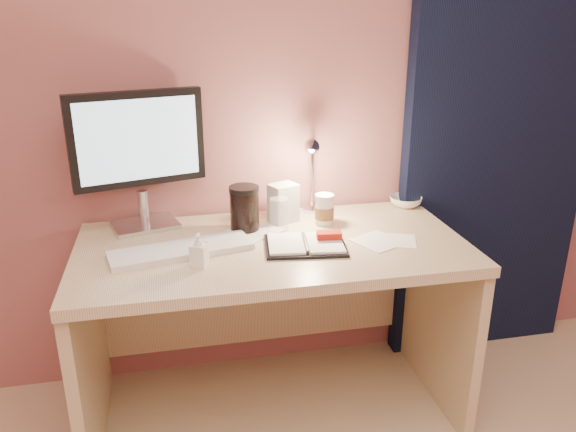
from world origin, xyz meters
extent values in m
plane|color=#9B5A5E|center=(0.00, 1.75, 1.25)|extent=(3.50, 0.00, 3.50)
cube|color=black|center=(1.05, 1.69, 1.10)|extent=(0.85, 0.08, 2.20)
cube|color=beige|center=(0.00, 1.38, 0.71)|extent=(1.40, 0.70, 0.04)
cube|color=beige|center=(-0.68, 1.38, 0.34)|extent=(0.04, 0.66, 0.69)
cube|color=beige|center=(0.68, 1.38, 0.34)|extent=(0.04, 0.66, 0.69)
cube|color=beige|center=(0.00, 1.71, 0.40)|extent=(1.32, 0.03, 0.55)
cube|color=silver|center=(-0.45, 1.64, 0.74)|extent=(0.28, 0.23, 0.02)
cylinder|color=silver|center=(-0.45, 1.64, 0.81)|extent=(0.04, 0.04, 0.13)
cube|color=black|center=(-0.45, 1.64, 1.08)|extent=(0.48, 0.17, 0.35)
cube|color=#B5DAF5|center=(-0.46, 1.61, 1.08)|extent=(0.42, 0.12, 0.29)
cube|color=white|center=(-0.32, 1.36, 0.74)|extent=(0.51, 0.24, 0.02)
cube|color=black|center=(0.11, 1.32, 0.74)|extent=(0.31, 0.25, 0.01)
cube|color=white|center=(0.04, 1.33, 0.75)|extent=(0.15, 0.20, 0.01)
cube|color=white|center=(0.18, 1.31, 0.75)|extent=(0.15, 0.20, 0.01)
cube|color=#9F0D0D|center=(0.20, 1.34, 0.76)|extent=(0.09, 0.06, 0.02)
cube|color=white|center=(0.38, 1.32, 0.73)|extent=(0.21, 0.21, 0.00)
cube|color=white|center=(0.45, 1.31, 0.73)|extent=(0.17, 0.17, 0.00)
cube|color=white|center=(-0.04, 1.51, 0.73)|extent=(0.23, 0.23, 0.00)
cylinder|color=white|center=(0.23, 1.53, 0.79)|extent=(0.07, 0.07, 0.11)
cylinder|color=brown|center=(0.23, 1.53, 0.78)|extent=(0.07, 0.07, 0.05)
cylinder|color=white|center=(0.23, 1.53, 0.85)|extent=(0.07, 0.07, 0.01)
cylinder|color=white|center=(0.05, 1.51, 0.79)|extent=(0.07, 0.07, 0.12)
imported|color=white|center=(0.63, 1.66, 0.75)|extent=(0.18, 0.18, 0.04)
imported|color=white|center=(-0.27, 1.24, 0.79)|extent=(0.07, 0.07, 0.11)
cylinder|color=black|center=(-0.08, 1.53, 0.81)|extent=(0.11, 0.11, 0.16)
cube|color=#B4B4B0|center=(0.08, 1.59, 0.81)|extent=(0.13, 0.12, 0.15)
cylinder|color=silver|center=(0.22, 1.69, 0.74)|extent=(0.08, 0.08, 0.01)
cylinder|color=silver|center=(0.22, 1.69, 0.89)|extent=(0.01, 0.01, 0.29)
cone|color=silver|center=(0.26, 1.56, 1.03)|extent=(0.07, 0.07, 0.06)
camera|label=1|loc=(-0.33, -0.46, 1.53)|focal=35.00mm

